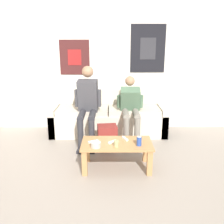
{
  "coord_description": "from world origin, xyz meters",
  "views": [
    {
      "loc": [
        -0.04,
        -2.51,
        1.72
      ],
      "look_at": [
        -0.01,
        1.17,
        0.67
      ],
      "focal_mm": 40.0,
      "sensor_mm": 36.0,
      "label": 1
    }
  ],
  "objects": [
    {
      "name": "pillar_candle",
      "position": [
        0.04,
        0.53,
        0.42
      ],
      "size": [
        0.06,
        0.06,
        0.1
      ],
      "color": "tan",
      "rests_on": "coffee_table"
    },
    {
      "name": "couch",
      "position": [
        -0.07,
        2.06,
        0.29
      ],
      "size": [
        2.16,
        0.7,
        0.8
      ],
      "color": "beige",
      "rests_on": "ground_plane"
    },
    {
      "name": "drink_can_blue",
      "position": [
        0.34,
        0.56,
        0.44
      ],
      "size": [
        0.07,
        0.07,
        0.12
      ],
      "color": "#28479E",
      "rests_on": "coffee_table"
    },
    {
      "name": "person_seated_teen",
      "position": [
        0.31,
        1.69,
        0.61
      ],
      "size": [
        0.47,
        0.85,
        1.12
      ],
      "color": "gray",
      "rests_on": "ground_plane"
    },
    {
      "name": "coffee_table",
      "position": [
        0.05,
        0.66,
        0.3
      ],
      "size": [
        0.97,
        0.51,
        0.38
      ],
      "color": "#B27F4C",
      "rests_on": "ground_plane"
    },
    {
      "name": "game_controller_far_center",
      "position": [
        0.17,
        0.78,
        0.39
      ],
      "size": [
        0.09,
        0.15,
        0.03
      ],
      "color": "white",
      "rests_on": "coffee_table"
    },
    {
      "name": "ground_plane",
      "position": [
        0.0,
        0.0,
        0.0
      ],
      "size": [
        18.0,
        18.0,
        0.0
      ],
      "primitive_type": "plane",
      "color": "gray"
    },
    {
      "name": "person_seated_adult",
      "position": [
        -0.43,
        1.67,
        0.71
      ],
      "size": [
        0.47,
        0.86,
        1.31
      ],
      "color": "#2D2D33",
      "rests_on": "ground_plane"
    },
    {
      "name": "wall_back",
      "position": [
        0.0,
        2.42,
        1.28
      ],
      "size": [
        10.0,
        0.07,
        2.55
      ],
      "color": "silver",
      "rests_on": "ground_plane"
    },
    {
      "name": "backpack",
      "position": [
        -0.09,
        1.29,
        0.19
      ],
      "size": [
        0.34,
        0.33,
        0.4
      ],
      "color": "maroon",
      "rests_on": "ground_plane"
    },
    {
      "name": "game_controller_near_left",
      "position": [
        -0.01,
        0.66,
        0.39
      ],
      "size": [
        0.13,
        0.12,
        0.03
      ],
      "color": "white",
      "rests_on": "coffee_table"
    },
    {
      "name": "ceramic_bowl",
      "position": [
        -0.23,
        0.5,
        0.42
      ],
      "size": [
        0.14,
        0.14,
        0.08
      ],
      "color": "#B7B2A8",
      "rests_on": "coffee_table"
    },
    {
      "name": "game_controller_near_right",
      "position": [
        -0.27,
        0.67,
        0.39
      ],
      "size": [
        0.14,
        0.1,
        0.03
      ],
      "color": "white",
      "rests_on": "coffee_table"
    }
  ]
}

